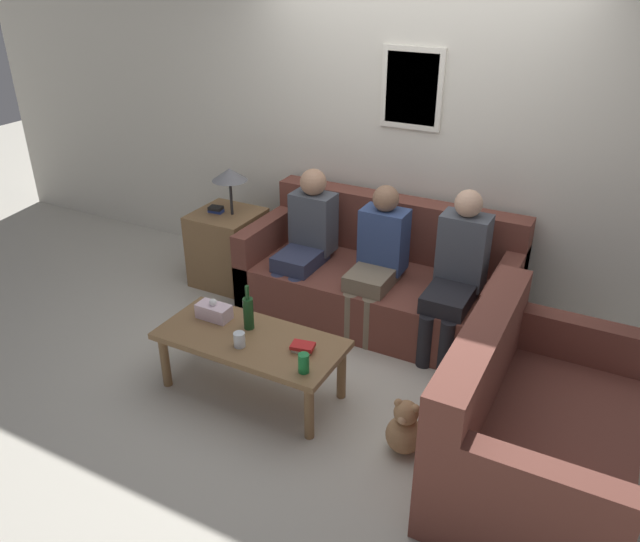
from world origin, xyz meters
The scene contains 15 objects.
ground_plane centered at (0.00, 0.00, 0.00)m, with size 16.00×16.00×0.00m, color beige.
wall_back centered at (0.00, 1.05, 1.30)m, with size 9.00×0.08×2.60m.
couch_main centered at (0.00, 0.57, 0.30)m, with size 2.07×0.94×0.88m.
couch_side centered at (1.40, -0.65, 0.30)m, with size 0.94×1.46×0.88m.
coffee_table centered at (-0.34, -0.76, 0.37)m, with size 1.21×0.55×0.42m.
side_table_with_lamp centered at (-1.38, 0.46, 0.35)m, with size 0.53×0.53×1.04m.
wine_bottle centered at (-0.41, -0.67, 0.54)m, with size 0.07×0.07×0.31m.
drinking_glass centered at (-0.34, -0.87, 0.47)m, with size 0.07×0.07×0.10m.
book_stack centered at (0.03, -0.73, 0.45)m, with size 0.16×0.12×0.05m.
soda_can centered at (0.14, -0.92, 0.48)m, with size 0.07×0.07×0.12m.
tissue_box centered at (-0.68, -0.67, 0.47)m, with size 0.23×0.12×0.15m.
person_left centered at (-0.58, 0.42, 0.61)m, with size 0.34×0.60×1.13m.
person_middle centered at (0.05, 0.38, 0.60)m, with size 0.34×0.57×1.11m.
person_right centered at (0.64, 0.40, 0.62)m, with size 0.34×0.63×1.17m.
teddy_bear centered at (0.75, -0.81, 0.15)m, with size 0.22×0.22×0.35m.
Camera 1 is at (1.61, -3.50, 2.61)m, focal length 35.00 mm.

